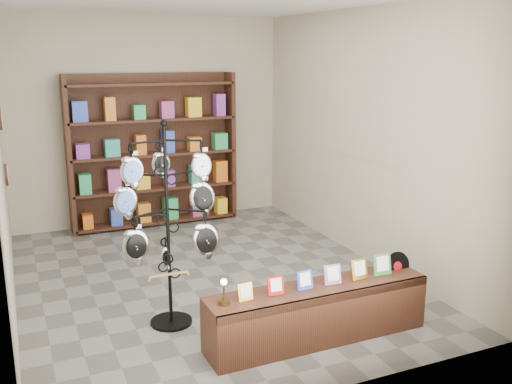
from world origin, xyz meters
TOP-DOWN VIEW (x-y plane):
  - ground at (0.00, 0.00)m, footprint 5.00×5.00m
  - room_envelope at (0.00, 0.00)m, footprint 5.00×5.00m
  - display_tree at (-0.67, -0.94)m, footprint 0.98×0.88m
  - front_shelf at (0.44, -1.76)m, footprint 2.04×0.44m
  - back_shelving at (0.00, 2.30)m, footprint 2.42×0.36m
  - wall_clocks at (-1.97, 0.80)m, footprint 0.03×0.24m

SIDE VIEW (x-z plane):
  - ground at x=0.00m, z-range 0.00..0.00m
  - front_shelf at x=0.44m, z-range -0.11..0.61m
  - back_shelving at x=0.00m, z-range -0.07..2.13m
  - display_tree at x=-0.67m, z-range 0.15..2.07m
  - wall_clocks at x=-1.97m, z-range 1.08..1.92m
  - room_envelope at x=0.00m, z-range -0.65..4.35m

